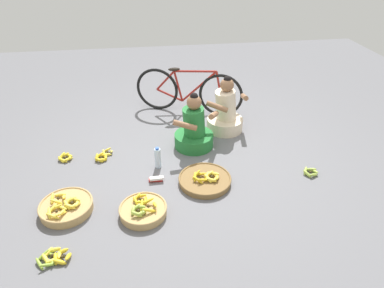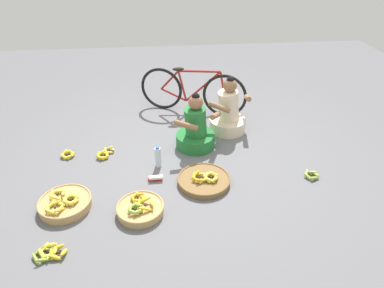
{
  "view_description": "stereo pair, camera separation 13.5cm",
  "coord_description": "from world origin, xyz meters",
  "px_view_note": "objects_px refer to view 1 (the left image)",
  "views": [
    {
      "loc": [
        -0.47,
        -3.51,
        2.48
      ],
      "look_at": [
        0.0,
        -0.2,
        0.35
      ],
      "focal_mm": 31.53,
      "sensor_mm": 36.0,
      "label": 1
    },
    {
      "loc": [
        -0.34,
        -3.52,
        2.48
      ],
      "look_at": [
        0.0,
        -0.2,
        0.35
      ],
      "focal_mm": 31.53,
      "sensor_mm": 36.0,
      "label": 2
    }
  ],
  "objects_px": {
    "vendor_woman_front": "(194,130)",
    "banana_basket_mid_right": "(66,207)",
    "water_bottle": "(158,158)",
    "banana_basket_near_vendor": "(143,210)",
    "bicycle_leaning": "(188,91)",
    "loose_bananas_front_left": "(310,172)",
    "loose_bananas_back_center": "(65,158)",
    "loose_bananas_mid_left": "(103,156)",
    "banana_basket_near_bicycle": "(205,180)",
    "vendor_woman_behind": "(225,113)",
    "packet_carton_stack": "(156,179)",
    "loose_bananas_front_center": "(54,257)"
  },
  "relations": [
    {
      "from": "vendor_woman_front",
      "to": "banana_basket_mid_right",
      "type": "height_order",
      "value": "vendor_woman_front"
    },
    {
      "from": "loose_bananas_front_left",
      "to": "water_bottle",
      "type": "relative_size",
      "value": 0.68
    },
    {
      "from": "bicycle_leaning",
      "to": "loose_bananas_back_center",
      "type": "bearing_deg",
      "value": -147.66
    },
    {
      "from": "loose_bananas_mid_left",
      "to": "loose_bananas_back_center",
      "type": "relative_size",
      "value": 1.43
    },
    {
      "from": "loose_bananas_mid_left",
      "to": "banana_basket_near_bicycle",
      "type": "bearing_deg",
      "value": -29.19
    },
    {
      "from": "banana_basket_near_vendor",
      "to": "water_bottle",
      "type": "relative_size",
      "value": 1.74
    },
    {
      "from": "loose_bananas_front_left",
      "to": "water_bottle",
      "type": "bearing_deg",
      "value": 167.35
    },
    {
      "from": "vendor_woman_behind",
      "to": "banana_basket_near_bicycle",
      "type": "height_order",
      "value": "vendor_woman_behind"
    },
    {
      "from": "bicycle_leaning",
      "to": "loose_bananas_mid_left",
      "type": "height_order",
      "value": "bicycle_leaning"
    },
    {
      "from": "vendor_woman_front",
      "to": "loose_bananas_back_center",
      "type": "bearing_deg",
      "value": -177.04
    },
    {
      "from": "banana_basket_mid_right",
      "to": "loose_bananas_front_left",
      "type": "xyz_separation_m",
      "value": [
        2.79,
        0.24,
        -0.03
      ]
    },
    {
      "from": "bicycle_leaning",
      "to": "banana_basket_mid_right",
      "type": "distance_m",
      "value": 2.6
    },
    {
      "from": "vendor_woman_front",
      "to": "banana_basket_mid_right",
      "type": "xyz_separation_m",
      "value": [
        -1.5,
        -1.06,
        -0.19
      ]
    },
    {
      "from": "vendor_woman_behind",
      "to": "water_bottle",
      "type": "distance_m",
      "value": 1.29
    },
    {
      "from": "bicycle_leaning",
      "to": "banana_basket_near_vendor",
      "type": "bearing_deg",
      "value": -108.97
    },
    {
      "from": "banana_basket_near_bicycle",
      "to": "water_bottle",
      "type": "bearing_deg",
      "value": 143.43
    },
    {
      "from": "water_bottle",
      "to": "bicycle_leaning",
      "type": "bearing_deg",
      "value": 68.38
    },
    {
      "from": "banana_basket_near_vendor",
      "to": "loose_bananas_mid_left",
      "type": "bearing_deg",
      "value": 114.34
    },
    {
      "from": "banana_basket_mid_right",
      "to": "packet_carton_stack",
      "type": "height_order",
      "value": "banana_basket_mid_right"
    },
    {
      "from": "banana_basket_near_vendor",
      "to": "banana_basket_mid_right",
      "type": "xyz_separation_m",
      "value": [
        -0.79,
        0.16,
        0.0
      ]
    },
    {
      "from": "vendor_woman_front",
      "to": "banana_basket_near_vendor",
      "type": "bearing_deg",
      "value": -120.31
    },
    {
      "from": "vendor_woman_behind",
      "to": "loose_bananas_mid_left",
      "type": "height_order",
      "value": "vendor_woman_behind"
    },
    {
      "from": "water_bottle",
      "to": "loose_bananas_mid_left",
      "type": "bearing_deg",
      "value": 157.14
    },
    {
      "from": "packet_carton_stack",
      "to": "banana_basket_near_bicycle",
      "type": "bearing_deg",
      "value": -10.98
    },
    {
      "from": "banana_basket_near_vendor",
      "to": "loose_bananas_front_left",
      "type": "bearing_deg",
      "value": 11.18
    },
    {
      "from": "vendor_woman_front",
      "to": "loose_bananas_front_center",
      "type": "relative_size",
      "value": 2.42
    },
    {
      "from": "bicycle_leaning",
      "to": "loose_bananas_front_left",
      "type": "bearing_deg",
      "value": -55.93
    },
    {
      "from": "loose_bananas_back_center",
      "to": "banana_basket_near_vendor",
      "type": "bearing_deg",
      "value": -49.45
    },
    {
      "from": "loose_bananas_front_left",
      "to": "banana_basket_mid_right",
      "type": "bearing_deg",
      "value": -175.12
    },
    {
      "from": "water_bottle",
      "to": "banana_basket_near_vendor",
      "type": "bearing_deg",
      "value": -104.05
    },
    {
      "from": "vendor_woman_front",
      "to": "banana_basket_mid_right",
      "type": "relative_size",
      "value": 1.41
    },
    {
      "from": "banana_basket_mid_right",
      "to": "banana_basket_near_bicycle",
      "type": "height_order",
      "value": "banana_basket_mid_right"
    },
    {
      "from": "water_bottle",
      "to": "banana_basket_mid_right",
      "type": "bearing_deg",
      "value": -147.02
    },
    {
      "from": "banana_basket_mid_right",
      "to": "loose_bananas_mid_left",
      "type": "distance_m",
      "value": 0.98
    },
    {
      "from": "bicycle_leaning",
      "to": "loose_bananas_front_left",
      "type": "xyz_separation_m",
      "value": [
        1.23,
        -1.82,
        -0.33
      ]
    },
    {
      "from": "banana_basket_near_bicycle",
      "to": "packet_carton_stack",
      "type": "xyz_separation_m",
      "value": [
        -0.56,
        0.11,
        -0.01
      ]
    },
    {
      "from": "banana_basket_near_bicycle",
      "to": "loose_bananas_mid_left",
      "type": "distance_m",
      "value": 1.39
    },
    {
      "from": "vendor_woman_behind",
      "to": "loose_bananas_front_left",
      "type": "distance_m",
      "value": 1.44
    },
    {
      "from": "banana_basket_near_vendor",
      "to": "loose_bananas_mid_left",
      "type": "height_order",
      "value": "banana_basket_near_vendor"
    },
    {
      "from": "banana_basket_near_bicycle",
      "to": "loose_bananas_mid_left",
      "type": "xyz_separation_m",
      "value": [
        -1.21,
        0.68,
        -0.01
      ]
    },
    {
      "from": "vendor_woman_front",
      "to": "banana_basket_near_bicycle",
      "type": "bearing_deg",
      "value": -89.32
    },
    {
      "from": "loose_bananas_front_left",
      "to": "loose_bananas_back_center",
      "type": "relative_size",
      "value": 0.94
    },
    {
      "from": "banana_basket_near_vendor",
      "to": "water_bottle",
      "type": "distance_m",
      "value": 0.83
    },
    {
      "from": "vendor_woman_front",
      "to": "packet_carton_stack",
      "type": "xyz_separation_m",
      "value": [
        -0.55,
        -0.69,
        -0.22
      ]
    },
    {
      "from": "banana_basket_mid_right",
      "to": "water_bottle",
      "type": "xyz_separation_m",
      "value": [
        0.99,
        0.64,
        0.07
      ]
    },
    {
      "from": "vendor_woman_behind",
      "to": "banana_basket_near_vendor",
      "type": "height_order",
      "value": "vendor_woman_behind"
    },
    {
      "from": "banana_basket_mid_right",
      "to": "vendor_woman_behind",
      "type": "bearing_deg",
      "value": 35.5
    },
    {
      "from": "vendor_woman_front",
      "to": "loose_bananas_mid_left",
      "type": "relative_size",
      "value": 2.63
    },
    {
      "from": "banana_basket_mid_right",
      "to": "water_bottle",
      "type": "bearing_deg",
      "value": 32.98
    },
    {
      "from": "vendor_woman_front",
      "to": "water_bottle",
      "type": "xyz_separation_m",
      "value": [
        -0.51,
        -0.41,
        -0.11
      ]
    }
  ]
}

